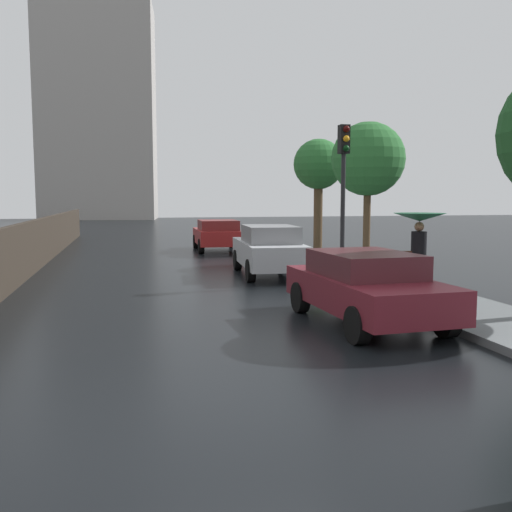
{
  "coord_description": "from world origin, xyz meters",
  "views": [
    {
      "loc": [
        -1.44,
        -6.08,
        2.34
      ],
      "look_at": [
        1.29,
        5.71,
        1.08
      ],
      "focal_mm": 39.52,
      "sensor_mm": 36.0,
      "label": 1
    }
  ],
  "objects_px": {
    "car_red_near_kerb": "(218,234)",
    "car_maroon_behind_camera": "(366,286)",
    "traffic_light": "(344,173)",
    "car_silver_far_ahead": "(269,249)",
    "street_tree_far": "(319,166)",
    "street_tree_near": "(368,160)",
    "pedestrian_with_umbrella_far": "(419,228)"
  },
  "relations": [
    {
      "from": "car_maroon_behind_camera",
      "to": "car_red_near_kerb",
      "type": "bearing_deg",
      "value": 88.76
    },
    {
      "from": "pedestrian_with_umbrella_far",
      "to": "street_tree_far",
      "type": "bearing_deg",
      "value": -86.8
    },
    {
      "from": "car_red_near_kerb",
      "to": "traffic_light",
      "type": "relative_size",
      "value": 0.96
    },
    {
      "from": "car_red_near_kerb",
      "to": "traffic_light",
      "type": "distance_m",
      "value": 10.65
    },
    {
      "from": "car_silver_far_ahead",
      "to": "traffic_light",
      "type": "relative_size",
      "value": 1.06
    },
    {
      "from": "car_red_near_kerb",
      "to": "car_silver_far_ahead",
      "type": "xyz_separation_m",
      "value": [
        0.26,
        -8.08,
        0.06
      ]
    },
    {
      "from": "car_silver_far_ahead",
      "to": "traffic_light",
      "type": "xyz_separation_m",
      "value": [
        1.49,
        -2.18,
        2.21
      ]
    },
    {
      "from": "car_red_near_kerb",
      "to": "car_maroon_behind_camera",
      "type": "xyz_separation_m",
      "value": [
        0.4,
        -14.82,
        -0.02
      ]
    },
    {
      "from": "car_silver_far_ahead",
      "to": "car_red_near_kerb",
      "type": "bearing_deg",
      "value": 95.57
    },
    {
      "from": "street_tree_far",
      "to": "car_red_near_kerb",
      "type": "bearing_deg",
      "value": 160.52
    },
    {
      "from": "street_tree_far",
      "to": "car_silver_far_ahead",
      "type": "bearing_deg",
      "value": -120.31
    },
    {
      "from": "traffic_light",
      "to": "street_tree_far",
      "type": "distance_m",
      "value": 9.14
    },
    {
      "from": "pedestrian_with_umbrella_far",
      "to": "traffic_light",
      "type": "bearing_deg",
      "value": -59.75
    },
    {
      "from": "traffic_light",
      "to": "street_tree_far",
      "type": "relative_size",
      "value": 0.85
    },
    {
      "from": "street_tree_far",
      "to": "pedestrian_with_umbrella_far",
      "type": "bearing_deg",
      "value": -97.64
    },
    {
      "from": "pedestrian_with_umbrella_far",
      "to": "street_tree_far",
      "type": "relative_size",
      "value": 0.38
    },
    {
      "from": "traffic_light",
      "to": "street_tree_near",
      "type": "relative_size",
      "value": 0.83
    },
    {
      "from": "car_red_near_kerb",
      "to": "traffic_light",
      "type": "height_order",
      "value": "traffic_light"
    },
    {
      "from": "car_silver_far_ahead",
      "to": "street_tree_near",
      "type": "relative_size",
      "value": 0.87
    },
    {
      "from": "traffic_light",
      "to": "street_tree_near",
      "type": "height_order",
      "value": "street_tree_near"
    },
    {
      "from": "car_silver_far_ahead",
      "to": "car_maroon_behind_camera",
      "type": "distance_m",
      "value": 6.74
    },
    {
      "from": "car_red_near_kerb",
      "to": "pedestrian_with_umbrella_far",
      "type": "relative_size",
      "value": 2.13
    },
    {
      "from": "car_maroon_behind_camera",
      "to": "traffic_light",
      "type": "bearing_deg",
      "value": 70.77
    },
    {
      "from": "car_maroon_behind_camera",
      "to": "pedestrian_with_umbrella_far",
      "type": "height_order",
      "value": "pedestrian_with_umbrella_far"
    },
    {
      "from": "street_tree_near",
      "to": "street_tree_far",
      "type": "bearing_deg",
      "value": 93.03
    },
    {
      "from": "car_maroon_behind_camera",
      "to": "street_tree_far",
      "type": "xyz_separation_m",
      "value": [
        3.73,
        13.36,
        2.94
      ]
    },
    {
      "from": "car_red_near_kerb",
      "to": "car_silver_far_ahead",
      "type": "distance_m",
      "value": 8.09
    },
    {
      "from": "car_silver_far_ahead",
      "to": "street_tree_far",
      "type": "height_order",
      "value": "street_tree_far"
    },
    {
      "from": "car_silver_far_ahead",
      "to": "pedestrian_with_umbrella_far",
      "type": "distance_m",
      "value": 5.28
    },
    {
      "from": "car_silver_far_ahead",
      "to": "street_tree_far",
      "type": "distance_m",
      "value": 8.19
    },
    {
      "from": "pedestrian_with_umbrella_far",
      "to": "street_tree_near",
      "type": "height_order",
      "value": "street_tree_near"
    },
    {
      "from": "car_silver_far_ahead",
      "to": "car_maroon_behind_camera",
      "type": "xyz_separation_m",
      "value": [
        0.14,
        -6.74,
        -0.08
      ]
    }
  ]
}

